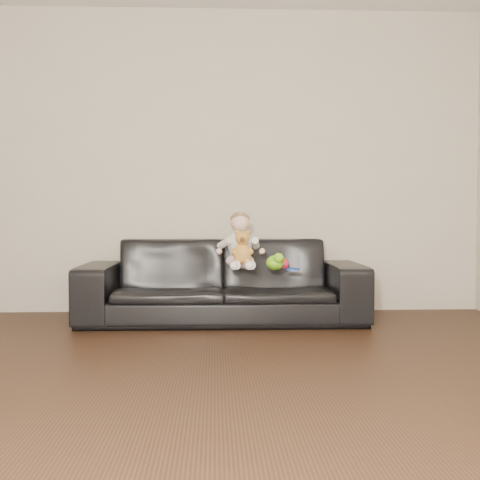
{
  "coord_description": "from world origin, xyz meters",
  "views": [
    {
      "loc": [
        0.19,
        -2.46,
        0.82
      ],
      "look_at": [
        0.38,
        2.14,
        0.64
      ],
      "focal_mm": 45.0,
      "sensor_mm": 36.0,
      "label": 1
    }
  ],
  "objects_px": {
    "sofa": "(222,280)",
    "toy_blue_disc": "(293,269)",
    "baby": "(240,244)",
    "toy_rattle": "(284,264)",
    "toy_green": "(275,263)",
    "teddy_bear": "(242,248)"
  },
  "relations": [
    {
      "from": "sofa",
      "to": "toy_blue_disc",
      "type": "distance_m",
      "value": 0.59
    },
    {
      "from": "baby",
      "to": "toy_rattle",
      "type": "xyz_separation_m",
      "value": [
        0.33,
        -0.03,
        -0.16
      ]
    },
    {
      "from": "sofa",
      "to": "baby",
      "type": "xyz_separation_m",
      "value": [
        0.13,
        -0.12,
        0.29
      ]
    },
    {
      "from": "toy_green",
      "to": "toy_rattle",
      "type": "bearing_deg",
      "value": 50.69
    },
    {
      "from": "toy_rattle",
      "to": "toy_blue_disc",
      "type": "relative_size",
      "value": 0.7
    },
    {
      "from": "sofa",
      "to": "toy_green",
      "type": "distance_m",
      "value": 0.49
    },
    {
      "from": "baby",
      "to": "toy_blue_disc",
      "type": "distance_m",
      "value": 0.45
    },
    {
      "from": "sofa",
      "to": "toy_rattle",
      "type": "bearing_deg",
      "value": -17.34
    },
    {
      "from": "teddy_bear",
      "to": "toy_blue_disc",
      "type": "relative_size",
      "value": 2.49
    },
    {
      "from": "sofa",
      "to": "toy_green",
      "type": "relative_size",
      "value": 13.66
    },
    {
      "from": "toy_blue_disc",
      "to": "toy_rattle",
      "type": "bearing_deg",
      "value": 114.52
    },
    {
      "from": "baby",
      "to": "toy_rattle",
      "type": "height_order",
      "value": "baby"
    },
    {
      "from": "baby",
      "to": "sofa",
      "type": "bearing_deg",
      "value": 125.99
    },
    {
      "from": "sofa",
      "to": "toy_green",
      "type": "bearing_deg",
      "value": -32.05
    },
    {
      "from": "sofa",
      "to": "baby",
      "type": "relative_size",
      "value": 5.06
    },
    {
      "from": "sofa",
      "to": "teddy_bear",
      "type": "relative_size",
      "value": 8.7
    },
    {
      "from": "sofa",
      "to": "teddy_bear",
      "type": "xyz_separation_m",
      "value": [
        0.14,
        -0.25,
        0.27
      ]
    },
    {
      "from": "toy_green",
      "to": "sofa",
      "type": "bearing_deg",
      "value": 147.62
    },
    {
      "from": "baby",
      "to": "toy_blue_disc",
      "type": "bearing_deg",
      "value": -33.39
    },
    {
      "from": "sofa",
      "to": "toy_blue_disc",
      "type": "height_order",
      "value": "sofa"
    },
    {
      "from": "sofa",
      "to": "toy_green",
      "type": "height_order",
      "value": "sofa"
    },
    {
      "from": "sofa",
      "to": "baby",
      "type": "distance_m",
      "value": 0.34
    }
  ]
}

